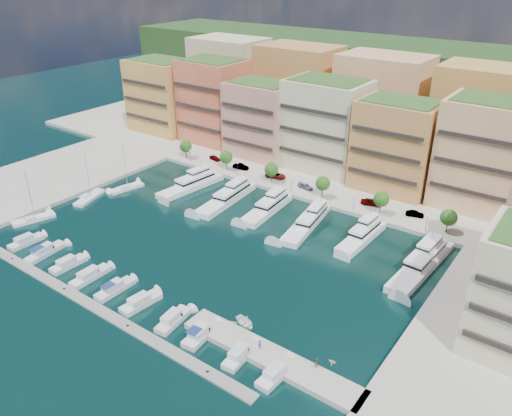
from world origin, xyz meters
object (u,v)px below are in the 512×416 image
object	(u,v)px
yacht_4	(308,222)
yacht_6	(423,262)
cruiser_0	(26,242)
yacht_1	(193,184)
cruiser_1	(45,252)
tender_3	(332,361)
car_5	(415,214)
tree_3	(323,183)
tree_2	(271,169)
car_2	(276,175)
tender_0	(245,322)
lamppost_0	(190,154)
lamppost_1	(238,167)
lamppost_3	(354,200)
cruiser_9	(275,374)
sailboat_0	(33,219)
car_3	(305,186)
person_1	(316,363)
yacht_5	(363,235)
car_1	(241,167)
sailboat_2	(126,188)
yacht_3	(269,206)
person_0	(260,344)
car_0	(215,158)
cruiser_2	(68,264)
lamppost_4	(427,220)
cruiser_4	(115,289)
tree_5	(449,218)
cruiser_3	(90,276)
cruiser_5	(141,303)
sailboat_1	(89,198)
tree_0	(186,146)
lamppost_2	(292,182)
yacht_2	(228,196)
tender_1	(233,323)
tree_1	(226,157)
cruiser_8	(240,355)
tree_4	(381,199)

from	to	relation	value
yacht_4	yacht_6	distance (m)	27.98
cruiser_0	yacht_1	bearing A→B (deg)	78.12
yacht_6	cruiser_1	distance (m)	79.02
tender_3	car_5	distance (m)	54.16
tree_3	yacht_4	bearing A→B (deg)	-73.44
tree_2	car_2	size ratio (longest dim) A/B	0.96
yacht_1	tender_0	size ratio (longest dim) A/B	4.90
lamppost_0	lamppost_1	world-z (taller)	same
lamppost_3	cruiser_9	size ratio (longest dim) A/B	0.57
sailboat_0	car_5	world-z (taller)	sailboat_0
yacht_1	car_3	xyz separation A→B (m)	(26.34, 15.90, 0.57)
lamppost_3	person_1	xyz separation A→B (m)	(19.06, -51.20, -2.06)
yacht_5	car_1	xyz separation A→B (m)	(-46.04, 14.99, 0.58)
sailboat_2	tender_3	size ratio (longest dim) A/B	9.87
yacht_4	lamppost_0	bearing A→B (deg)	166.08
yacht_3	sailboat_2	bearing A→B (deg)	-162.28
cruiser_9	person_0	world-z (taller)	person_0
sailboat_2	car_0	size ratio (longest dim) A/B	3.15
yacht_5	cruiser_2	distance (m)	63.25
yacht_6	car_1	distance (m)	63.45
lamppost_4	cruiser_4	distance (m)	68.69
yacht_1	person_0	distance (m)	66.50
lamppost_4	car_1	size ratio (longest dim) A/B	0.87
tree_3	lamppost_4	size ratio (longest dim) A/B	1.35
lamppost_1	cruiser_2	world-z (taller)	lamppost_1
tree_5	tender_0	world-z (taller)	tree_5
cruiser_3	cruiser_5	xyz separation A→B (m)	(14.41, 0.01, 0.00)
tender_0	car_1	distance (m)	68.46
lamppost_3	car_5	world-z (taller)	lamppost_3
tender_3	car_1	xyz separation A→B (m)	(-58.94, 52.99, 1.44)
sailboat_1	car_1	bearing A→B (deg)	61.21
tree_2	lamppost_0	bearing A→B (deg)	-175.30
car_1	tree_0	bearing A→B (deg)	90.31
lamppost_2	lamppost_4	size ratio (longest dim) A/B	1.00
car_3	yacht_2	bearing A→B (deg)	151.59
cruiser_0	tender_1	world-z (taller)	cruiser_0
tree_0	cruiser_4	xyz separation A→B (m)	(36.08, -58.11, -4.17)
car_2	tender_0	bearing A→B (deg)	-159.92
lamppost_3	tender_0	xyz separation A→B (m)	(3.76, -48.88, -3.38)
cruiser_4	lamppost_4	bearing A→B (deg)	54.42
car_1	person_0	world-z (taller)	person_0
cruiser_9	person_1	distance (m)	6.39
tree_1	person_0	xyz separation A→B (m)	(51.84, -55.19, -2.94)
tree_2	sailboat_1	size ratio (longest dim) A/B	0.43
cruiser_8	cruiser_9	world-z (taller)	same
person_0	sailboat_1	bearing A→B (deg)	37.46
tree_3	car_2	xyz separation A→B (m)	(-16.65, 3.11, -2.93)
yacht_4	car_0	xyz separation A→B (m)	(-43.65, 17.84, 0.62)
tree_1	person_1	xyz separation A→B (m)	(61.06, -53.50, -2.97)
tree_2	tree_4	distance (m)	32.00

